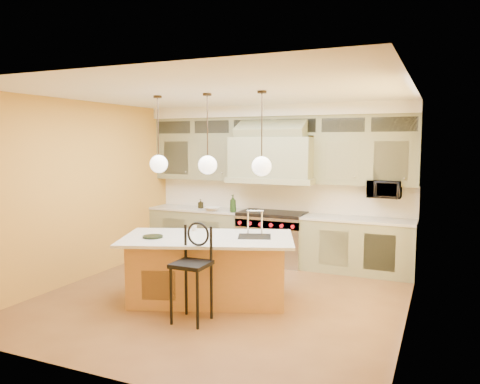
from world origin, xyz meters
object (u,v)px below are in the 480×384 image
at_px(range, 272,237).
at_px(counter_stool, 193,266).
at_px(kitchen_island, 209,267).
at_px(microwave, 384,189).

bearing_deg(range, counter_stool, -89.22).
bearing_deg(range, kitchen_island, -93.50).
distance_m(range, kitchen_island, 2.28).
height_order(range, kitchen_island, kitchen_island).
bearing_deg(kitchen_island, microwave, 28.18).
distance_m(range, counter_stool, 3.06).
distance_m(kitchen_island, counter_stool, 0.83).
height_order(kitchen_island, microwave, microwave).
height_order(kitchen_island, counter_stool, kitchen_island).
bearing_deg(microwave, counter_stool, -121.14).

